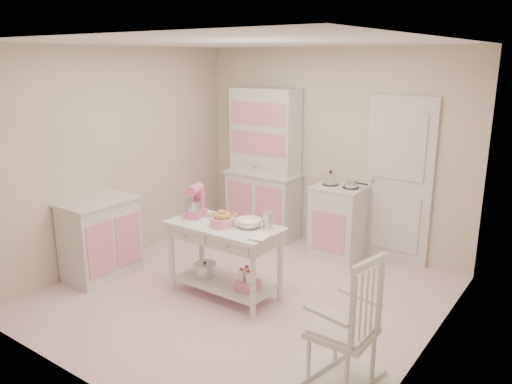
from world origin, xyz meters
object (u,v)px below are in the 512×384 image
hutch (263,164)px  stand_mixer (195,202)px  work_table (225,261)px  stove (339,221)px  rocking_chair (343,319)px  bread_basket (222,222)px  base_cabinet (100,239)px

hutch → stand_mixer: hutch is taller
work_table → stand_mixer: size_ratio=3.53×
stove → rocking_chair: 2.65m
hutch → bread_basket: hutch is taller
stove → hutch: bearing=177.6°
stove → stand_mixer: (-0.88, -1.70, 0.51)m
base_cabinet → rocking_chair: rocking_chair is taller
stove → base_cabinet: size_ratio=1.00×
bread_basket → hutch: bearing=112.6°
bread_basket → stand_mixer: bearing=171.0°
base_cabinet → work_table: 1.54m
rocking_chair → bread_basket: (-1.65, 0.59, 0.30)m
base_cabinet → rocking_chair: (3.14, -0.19, 0.09)m
stand_mixer → hutch: bearing=84.5°
hutch → work_table: bearing=-67.4°
rocking_chair → stove: bearing=128.0°
base_cabinet → stand_mixer: bearing=23.7°
hutch → bread_basket: size_ratio=8.32×
stove → stand_mixer: size_ratio=2.71×
hutch → bread_basket: 1.98m
stand_mixer → stove: bearing=46.8°
stand_mixer → bread_basket: bearing=-24.8°
rocking_chair → work_table: bearing=170.1°
stove → bread_basket: stove is taller
stove → rocking_chair: rocking_chair is taller
stove → work_table: 1.78m
stove → work_table: bearing=-105.1°
hutch → stand_mixer: size_ratio=6.12×
work_table → bread_basket: bearing=-68.2°
hutch → work_table: (0.74, -1.77, -0.64)m
stove → base_cabinet: bearing=-131.8°
rocking_chair → work_table: size_ratio=0.92×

